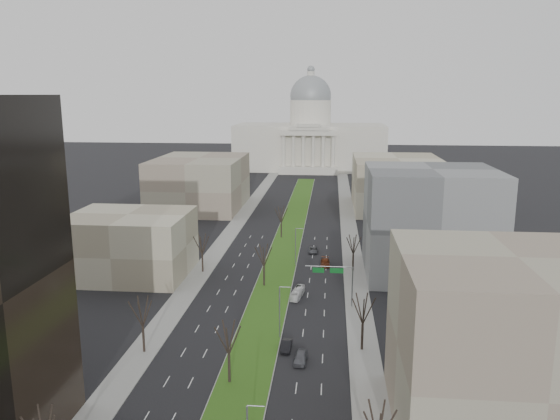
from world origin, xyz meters
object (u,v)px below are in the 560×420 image
Objects in this scene: car_grey_near at (301,357)px; car_grey_far at (313,250)px; car_black at (287,346)px; box_van at (297,293)px; car_red at (325,262)px.

car_grey_near is 59.12m from car_grey_far.
car_grey_near is 4.66m from car_black.
car_grey_far is (2.35, 55.19, -0.03)m from car_black.
box_van is (-2.19, 27.04, 0.15)m from car_grey_near.
car_red is at bearing 90.08° from car_grey_near.
box_van reaches higher than car_grey_far.
car_grey_far is (-3.22, 10.61, -0.09)m from car_red.
box_van reaches higher than car_grey_near.
car_grey_near is 0.68× the size of box_van.
car_red is at bearing 85.87° from box_van.
car_grey_far is at bearing 96.01° from box_van.
box_van is (-5.27, -21.47, 0.16)m from car_red.
car_grey_near is 0.94× the size of car_grey_far.
box_van reaches higher than car_black.
car_black is 55.24m from car_grey_far.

